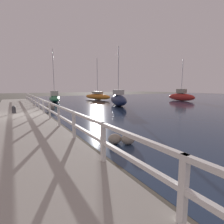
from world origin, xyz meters
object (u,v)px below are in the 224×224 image
sailboat_orange (97,96)px  mooring_bollard (14,109)px  sailboat_green (55,98)px  sailboat_navy (118,99)px  sailboat_red (181,96)px

sailboat_orange → mooring_bollard: bearing=-152.9°
mooring_bollard → sailboat_orange: size_ratio=0.08×
mooring_bollard → sailboat_orange: 17.74m
mooring_bollard → sailboat_green: size_ratio=0.07×
mooring_bollard → sailboat_navy: sailboat_navy is taller
mooring_bollard → sailboat_navy: 10.97m
mooring_bollard → sailboat_navy: bearing=15.7°
sailboat_green → sailboat_orange: 7.34m
sailboat_green → sailboat_red: sailboat_green is taller
sailboat_navy → sailboat_orange: sailboat_orange is taller
sailboat_navy → sailboat_green: bearing=142.9°
sailboat_navy → sailboat_orange: bearing=99.7°
sailboat_green → mooring_bollard: bearing=-105.4°
mooring_bollard → sailboat_red: (22.93, 4.26, 0.18)m
sailboat_navy → sailboat_green: sailboat_green is taller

